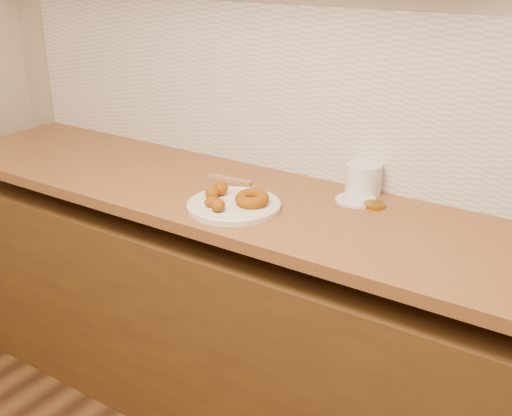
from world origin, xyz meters
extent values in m
cube|color=#B5A78A|center=(0.00, 2.00, 1.35)|extent=(4.00, 0.02, 2.70)
cube|color=#593915|center=(0.00, 1.69, 0.39)|extent=(3.60, 0.60, 0.77)
cube|color=brown|center=(-0.65, 1.69, 0.88)|extent=(2.30, 0.62, 0.04)
cube|color=silver|center=(0.00, 1.99, 1.20)|extent=(3.60, 0.02, 0.60)
cylinder|color=beige|center=(-0.44, 1.57, 0.91)|extent=(0.30, 0.30, 0.02)
torus|color=#925009|center=(-0.39, 1.60, 0.94)|extent=(0.13, 0.14, 0.05)
ellipsoid|color=#925009|center=(-0.52, 1.61, 0.94)|extent=(0.06, 0.06, 0.05)
ellipsoid|color=#925009|center=(-0.52, 1.56, 0.94)|extent=(0.06, 0.05, 0.04)
ellipsoid|color=#925009|center=(-0.48, 1.51, 0.93)|extent=(0.06, 0.06, 0.03)
ellipsoid|color=#925009|center=(-0.44, 1.49, 0.94)|extent=(0.07, 0.07, 0.04)
cylinder|color=silver|center=(-0.16, 1.94, 0.95)|extent=(0.13, 0.13, 0.10)
cylinder|color=silver|center=(-0.14, 1.85, 0.90)|extent=(0.18, 0.18, 0.01)
cylinder|color=#AA7D18|center=(-0.07, 1.84, 0.91)|extent=(0.09, 0.09, 0.01)
cube|color=#976F49|center=(-0.60, 1.77, 0.91)|extent=(0.18, 0.03, 0.01)
camera|label=1|loc=(0.69, 0.03, 1.68)|focal=45.00mm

